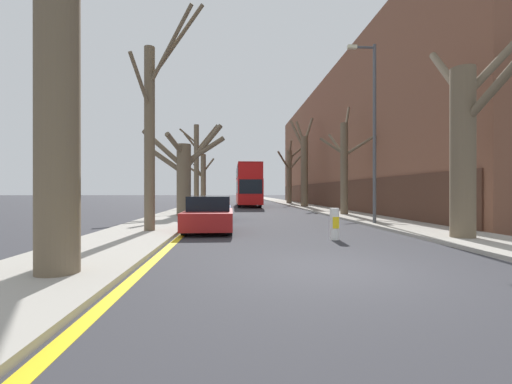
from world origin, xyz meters
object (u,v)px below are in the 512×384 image
street_tree_left_1 (151,129)px  street_tree_right_2 (304,166)px  double_decker_bus (248,183)px  parked_car_1 (215,209)px  street_tree_right_1 (344,164)px  street_tree_left_0 (61,60)px  lamp_post (373,125)px  street_tree_right_3 (290,173)px  traffic_bollard (334,224)px  street_tree_left_2 (184,172)px  street_tree_left_4 (203,177)px  street_tree_left_3 (197,165)px  parked_car_0 (209,215)px  street_tree_right_0 (466,139)px

street_tree_left_1 → street_tree_right_2: bearing=63.4°
double_decker_bus → parked_car_1: (-2.74, -17.85, -1.87)m
street_tree_right_1 → street_tree_left_0: bearing=-123.9°
street_tree_left_0 → double_decker_bus: size_ratio=0.88×
double_decker_bus → lamp_post: 22.17m
street_tree_right_3 → lamp_post: 28.40m
traffic_bollard → street_tree_left_2: bearing=121.4°
traffic_bollard → street_tree_left_4: bearing=104.3°
street_tree_left_3 → parked_car_1: street_tree_left_3 is taller
street_tree_left_1 → lamp_post: (9.79, 2.55, 0.79)m
street_tree_left_4 → street_tree_right_2: size_ratio=0.79×
double_decker_bus → street_tree_right_3: bearing=49.9°
street_tree_left_4 → traffic_bollard: size_ratio=7.03×
street_tree_left_0 → parked_car_1: size_ratio=2.20×
street_tree_left_0 → lamp_post: bearing=43.4°
street_tree_right_2 → parked_car_0: 22.09m
street_tree_right_2 → lamp_post: street_tree_right_2 is taller
street_tree_left_0 → double_decker_bus: street_tree_left_0 is taller
street_tree_right_2 → parked_car_1: bearing=-119.5°
street_tree_left_0 → street_tree_right_2: street_tree_right_2 is taller
street_tree_left_0 → street_tree_right_3: (10.78, 37.71, 0.01)m
street_tree_left_4 → street_tree_left_1: bearing=-90.0°
street_tree_left_1 → double_decker_bus: street_tree_left_1 is taller
street_tree_right_1 → street_tree_right_3: bearing=89.8°
street_tree_right_1 → parked_car_1: (-8.46, -2.91, -2.82)m
double_decker_bus → street_tree_left_3: bearing=-122.0°
street_tree_left_2 → parked_car_0: 8.34m
street_tree_right_1 → double_decker_bus: street_tree_right_1 is taller
street_tree_left_4 → street_tree_left_0: bearing=-90.2°
street_tree_right_3 → double_decker_bus: (-5.80, -6.87, -1.53)m
street_tree_left_0 → street_tree_right_3: size_ratio=1.14×
street_tree_left_1 → street_tree_right_3: 32.72m
street_tree_right_1 → street_tree_left_4: bearing=126.5°
street_tree_left_1 → traffic_bollard: size_ratio=7.92×
street_tree_left_3 → lamp_post: size_ratio=0.91×
street_tree_right_0 → lamp_post: (-0.94, 5.19, 1.45)m
lamp_post → street_tree_left_4: bearing=115.1°
street_tree_left_0 → parked_car_1: 13.61m
parked_car_1 → traffic_bollard: 9.36m
street_tree_left_1 → parked_car_0: size_ratio=2.10×
street_tree_left_2 → street_tree_left_3: (-0.00, 7.92, 1.10)m
street_tree_left_2 → traffic_bollard: street_tree_left_2 is taller
street_tree_right_2 → traffic_bollard: bearing=-99.7°
double_decker_bus → street_tree_left_1: bearing=-101.5°
street_tree_left_1 → parked_car_0: street_tree_left_1 is taller
street_tree_left_1 → street_tree_left_4: (-0.00, 23.45, -0.84)m
street_tree_right_0 → parked_car_1: 12.61m
street_tree_right_2 → double_decker_bus: bearing=149.7°
street_tree_right_2 → street_tree_left_2: bearing=-129.8°
street_tree_right_0 → parked_car_1: bearing=134.1°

